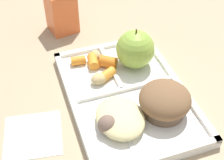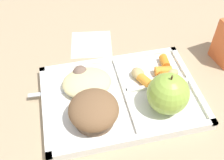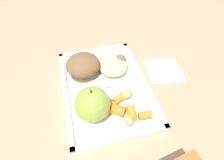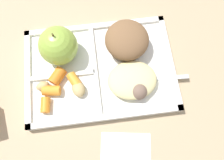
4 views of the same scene
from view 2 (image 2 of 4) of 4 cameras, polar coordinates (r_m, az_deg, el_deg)
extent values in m
plane|color=tan|center=(0.61, 1.87, -4.09)|extent=(6.00, 6.00, 0.00)
cube|color=white|center=(0.60, 1.89, -3.65)|extent=(0.34, 0.23, 0.01)
cube|color=white|center=(0.66, -0.40, 4.25)|extent=(0.34, 0.01, 0.01)
cube|color=white|center=(0.53, 4.86, -11.96)|extent=(0.34, 0.01, 0.01)
cube|color=white|center=(0.64, 16.14, -0.35)|extent=(0.01, 0.23, 0.01)
cube|color=white|center=(0.59, -13.72, -5.59)|extent=(0.01, 0.23, 0.01)
cube|color=white|center=(0.59, 2.86, -2.79)|extent=(0.01, 0.21, 0.01)
cube|color=white|center=(0.62, 9.40, -1.16)|extent=(0.14, 0.01, 0.01)
sphere|color=#93B742|center=(0.55, 11.59, -2.78)|extent=(0.08, 0.08, 0.08)
cylinder|color=#4C381E|center=(0.52, 12.32, 0.34)|extent=(0.00, 0.00, 0.01)
cylinder|color=brown|center=(0.55, -3.72, -7.57)|extent=(0.08, 0.08, 0.02)
ellipsoid|color=brown|center=(0.53, -3.84, -6.14)|extent=(0.10, 0.10, 0.05)
cylinder|color=orange|center=(0.61, 10.27, -0.23)|extent=(0.04, 0.05, 0.03)
cylinder|color=orange|center=(0.64, 10.60, 1.87)|extent=(0.04, 0.03, 0.02)
cylinder|color=orange|center=(0.61, 6.68, 0.00)|extent=(0.03, 0.04, 0.02)
cylinder|color=orange|center=(0.66, 10.87, 3.82)|extent=(0.02, 0.03, 0.02)
ellipsoid|color=tan|center=(0.64, 12.51, 1.33)|extent=(0.03, 0.03, 0.02)
ellipsoid|color=tan|center=(0.62, 5.44, 1.33)|extent=(0.04, 0.04, 0.02)
ellipsoid|color=beige|center=(0.60, -5.24, -0.52)|extent=(0.11, 0.09, 0.03)
sphere|color=brown|center=(0.60, -5.50, -0.66)|extent=(0.03, 0.03, 0.03)
sphere|color=#755B4C|center=(0.61, -4.49, 0.55)|extent=(0.03, 0.03, 0.03)
sphere|color=#755B4C|center=(0.62, -6.61, 1.36)|extent=(0.04, 0.04, 0.04)
sphere|color=#755B4C|center=(0.59, -3.82, -1.51)|extent=(0.03, 0.03, 0.03)
cube|color=silver|center=(0.61, -12.78, -2.65)|extent=(0.09, 0.01, 0.00)
cube|color=silver|center=(0.61, -6.82, -1.96)|extent=(0.03, 0.02, 0.00)
cylinder|color=silver|center=(0.60, -4.21, -2.30)|extent=(0.02, 0.00, 0.00)
cylinder|color=silver|center=(0.61, -4.30, -1.66)|extent=(0.02, 0.00, 0.00)
cylinder|color=silver|center=(0.61, -4.39, -1.04)|extent=(0.02, 0.00, 0.00)
cube|color=white|center=(0.74, -4.31, 7.48)|extent=(0.12, 0.12, 0.00)
camera|label=1|loc=(0.63, -56.33, 32.83)|focal=52.31mm
camera|label=3|loc=(0.54, 51.49, 26.88)|focal=30.57mm
camera|label=4|loc=(0.55, -4.08, 49.48)|focal=35.85mm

